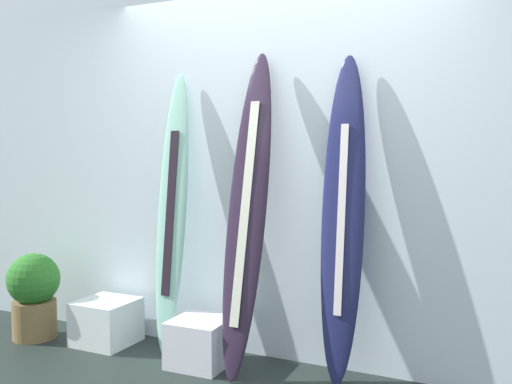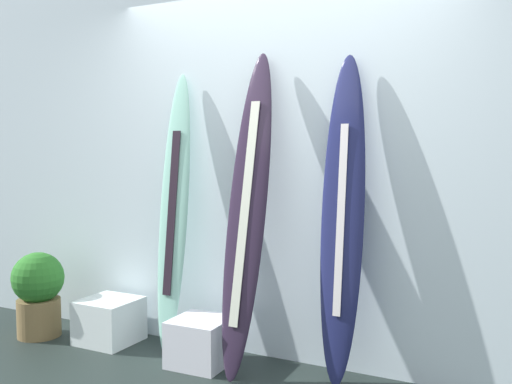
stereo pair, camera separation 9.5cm
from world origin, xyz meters
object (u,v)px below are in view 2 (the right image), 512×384
(surfboard_navy, at_px, (342,221))
(surfboard_charcoal, at_px, (247,214))
(potted_plant, at_px, (38,291))
(display_block_left, at_px, (109,321))
(surfboard_seafoam, at_px, (174,215))
(display_block_center, at_px, (201,342))

(surfboard_navy, bearing_deg, surfboard_charcoal, -168.22)
(surfboard_charcoal, relative_size, surfboard_navy, 1.03)
(potted_plant, bearing_deg, display_block_left, 13.85)
(surfboard_seafoam, relative_size, potted_plant, 3.04)
(surfboard_charcoal, bearing_deg, display_block_left, 179.02)
(surfboard_charcoal, bearing_deg, surfboard_navy, 11.78)
(surfboard_charcoal, bearing_deg, display_block_center, -172.11)
(display_block_left, height_order, potted_plant, potted_plant)
(surfboard_charcoal, bearing_deg, surfboard_seafoam, 169.62)
(surfboard_charcoal, height_order, surfboard_navy, surfboard_charcoal)
(display_block_center, xyz_separation_m, potted_plant, (-1.42, -0.08, 0.19))
(surfboard_charcoal, height_order, display_block_center, surfboard_charcoal)
(surfboard_seafoam, xyz_separation_m, potted_plant, (-1.10, -0.24, -0.62))
(surfboard_seafoam, height_order, display_block_left, surfboard_seafoam)
(surfboard_navy, height_order, display_block_left, surfboard_navy)
(display_block_left, bearing_deg, potted_plant, -166.15)
(surfboard_seafoam, bearing_deg, surfboard_navy, 0.21)
(potted_plant, bearing_deg, surfboard_navy, 5.98)
(display_block_center, bearing_deg, surfboard_seafoam, 153.22)
(surfboard_charcoal, relative_size, display_block_center, 5.48)
(display_block_left, height_order, display_block_center, display_block_left)
(surfboard_navy, relative_size, display_block_left, 5.09)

